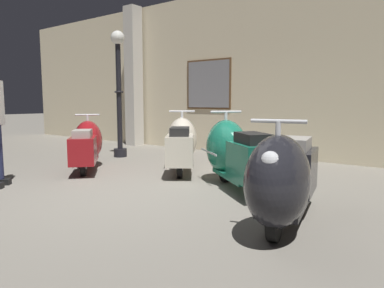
{
  "coord_description": "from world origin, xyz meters",
  "views": [
    {
      "loc": [
        3.35,
        -3.24,
        1.22
      ],
      "look_at": [
        0.11,
        1.03,
        0.58
      ],
      "focal_mm": 33.75,
      "sensor_mm": 36.0,
      "label": 1
    }
  ],
  "objects_px": {
    "lamppost": "(119,87)",
    "scooter_2": "(233,153)",
    "scooter_1": "(181,143)",
    "scooter_3": "(283,179)",
    "scooter_0": "(87,144)"
  },
  "relations": [
    {
      "from": "scooter_1",
      "to": "scooter_2",
      "type": "xyz_separation_m",
      "value": [
        1.38,
        -0.55,
        0.01
      ]
    },
    {
      "from": "scooter_2",
      "to": "lamppost",
      "type": "relative_size",
      "value": 0.63
    },
    {
      "from": "scooter_3",
      "to": "scooter_1",
      "type": "bearing_deg",
      "value": -135.97
    },
    {
      "from": "scooter_3",
      "to": "lamppost",
      "type": "relative_size",
      "value": 0.67
    },
    {
      "from": "scooter_0",
      "to": "scooter_1",
      "type": "relative_size",
      "value": 0.9
    },
    {
      "from": "scooter_0",
      "to": "scooter_2",
      "type": "height_order",
      "value": "scooter_2"
    },
    {
      "from": "lamppost",
      "to": "scooter_1",
      "type": "bearing_deg",
      "value": -10.46
    },
    {
      "from": "scooter_0",
      "to": "lamppost",
      "type": "height_order",
      "value": "lamppost"
    },
    {
      "from": "scooter_1",
      "to": "scooter_2",
      "type": "bearing_deg",
      "value": -148.13
    },
    {
      "from": "scooter_0",
      "to": "scooter_2",
      "type": "relative_size",
      "value": 0.88
    },
    {
      "from": "scooter_3",
      "to": "lamppost",
      "type": "distance_m",
      "value": 5.22
    },
    {
      "from": "lamppost",
      "to": "scooter_2",
      "type": "bearing_deg",
      "value": -15.1
    },
    {
      "from": "lamppost",
      "to": "scooter_3",
      "type": "bearing_deg",
      "value": -24.31
    },
    {
      "from": "scooter_2",
      "to": "lamppost",
      "type": "xyz_separation_m",
      "value": [
        -3.41,
        0.92,
        1.02
      ]
    },
    {
      "from": "scooter_1",
      "to": "scooter_2",
      "type": "distance_m",
      "value": 1.49
    }
  ]
}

